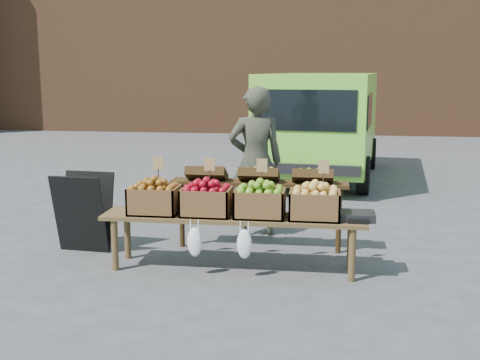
% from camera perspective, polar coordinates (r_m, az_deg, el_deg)
% --- Properties ---
extents(ground, '(80.00, 80.00, 0.00)m').
position_cam_1_polar(ground, '(6.68, -3.28, -7.38)').
color(ground, '#464648').
extents(delivery_van, '(2.50, 4.60, 1.97)m').
position_cam_1_polar(delivery_van, '(11.48, 7.75, 5.05)').
color(delivery_van, '#76D339').
rests_on(delivery_van, ground).
extents(vendor, '(0.76, 0.59, 1.85)m').
position_cam_1_polar(vendor, '(7.40, 1.48, 1.74)').
color(vendor, '#36392C').
rests_on(vendor, ground).
extents(chalkboard_sign, '(0.63, 0.38, 0.91)m').
position_cam_1_polar(chalkboard_sign, '(7.03, -14.61, -2.96)').
color(chalkboard_sign, black).
rests_on(chalkboard_sign, ground).
extents(back_table, '(2.10, 0.44, 1.04)m').
position_cam_1_polar(back_table, '(6.84, 1.81, -2.43)').
color(back_table, '#32200E').
rests_on(back_table, ground).
extents(display_bench, '(2.70, 0.56, 0.57)m').
position_cam_1_polar(display_bench, '(6.23, -0.65, -5.95)').
color(display_bench, brown).
rests_on(display_bench, ground).
extents(crate_golden_apples, '(0.50, 0.40, 0.28)m').
position_cam_1_polar(crate_golden_apples, '(6.30, -8.10, -1.88)').
color(crate_golden_apples, brown).
rests_on(crate_golden_apples, display_bench).
extents(crate_russet_pears, '(0.50, 0.40, 0.28)m').
position_cam_1_polar(crate_russet_pears, '(6.17, -3.18, -2.05)').
color(crate_russet_pears, maroon).
rests_on(crate_russet_pears, display_bench).
extents(crate_red_apples, '(0.50, 0.40, 0.28)m').
position_cam_1_polar(crate_red_apples, '(6.09, 1.91, -2.20)').
color(crate_red_apples, '#477C0F').
rests_on(crate_red_apples, display_bench).
extents(crate_green_apples, '(0.50, 0.40, 0.28)m').
position_cam_1_polar(crate_green_apples, '(6.05, 7.09, -2.35)').
color(crate_green_apples, gold).
rests_on(crate_green_apples, display_bench).
extents(weighing_scale, '(0.34, 0.30, 0.08)m').
position_cam_1_polar(weighing_scale, '(6.09, 11.08, -3.36)').
color(weighing_scale, black).
rests_on(weighing_scale, display_bench).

